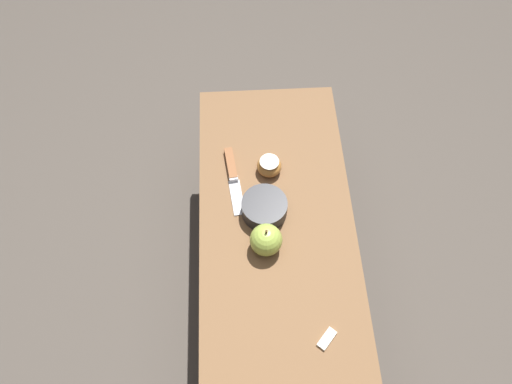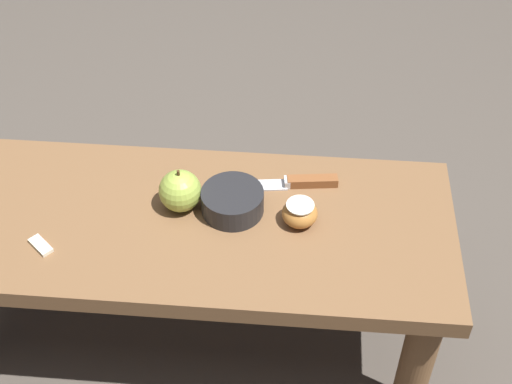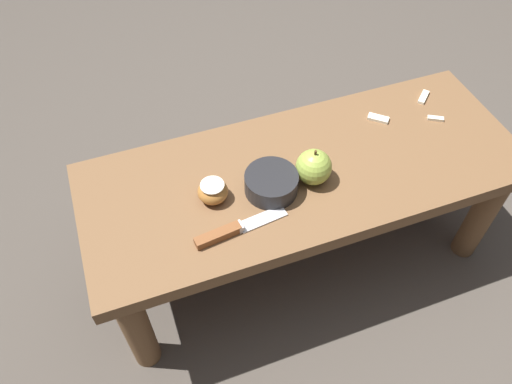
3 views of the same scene
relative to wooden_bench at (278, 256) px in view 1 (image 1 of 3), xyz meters
The scene contains 7 objects.
ground_plane 0.33m from the wooden_bench, ahead, with size 8.00×8.00×0.00m, color #4C443D.
wooden_bench is the anchor object (origin of this frame).
knife 0.28m from the wooden_bench, 153.53° to the right, with size 0.22×0.05×0.02m.
apple_whole 0.12m from the wooden_bench, 90.50° to the right, with size 0.09×0.09×0.10m.
apple_cut 0.26m from the wooden_bench, behind, with size 0.07×0.07×0.05m.
apple_slice_near_bowl 0.28m from the wooden_bench, 20.99° to the left, with size 0.06×0.05×0.01m.
bowl 0.15m from the wooden_bench, 162.46° to the right, with size 0.13×0.13×0.05m.
Camera 1 is at (0.55, -0.09, 1.63)m, focal length 35.00 mm.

